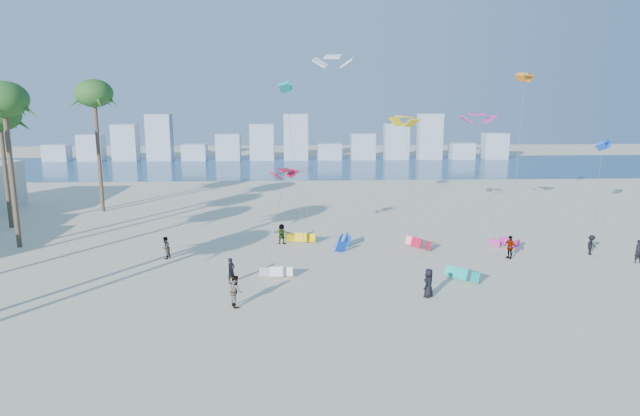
{
  "coord_description": "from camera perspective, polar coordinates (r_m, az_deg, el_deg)",
  "views": [
    {
      "loc": [
        1.31,
        -23.2,
        12.63
      ],
      "look_at": [
        3.0,
        16.0,
        4.5
      ],
      "focal_mm": 32.01,
      "sensor_mm": 36.0,
      "label": 1
    }
  ],
  "objects": [
    {
      "name": "flying_kites",
      "position": [
        47.33,
        11.98,
        9.48
      ],
      "size": [
        31.7,
        23.3,
        16.12
      ],
      "color": "red",
      "rests_on": "ground"
    },
    {
      "name": "kitesurfers_far",
      "position": [
        43.71,
        8.27,
        -4.04
      ],
      "size": [
        36.16,
        13.98,
        1.82
      ],
      "color": "black",
      "rests_on": "ground"
    },
    {
      "name": "kitesurfer_mid",
      "position": [
        34.49,
        -8.44,
        -8.21
      ],
      "size": [
        1.02,
        1.13,
        1.91
      ],
      "primitive_type": "imported",
      "rotation": [
        0.0,
        0.0,
        1.95
      ],
      "color": "gray",
      "rests_on": "ground"
    },
    {
      "name": "grounded_kites",
      "position": [
        44.67,
        5.88,
        -4.2
      ],
      "size": [
        21.02,
        12.11,
        1.03
      ],
      "color": "white",
      "rests_on": "ground"
    },
    {
      "name": "kitesurfer_near",
      "position": [
        38.61,
        -8.87,
        -6.19
      ],
      "size": [
        0.69,
        0.75,
        1.72
      ],
      "primitive_type": "imported",
      "rotation": [
        0.0,
        0.0,
        0.97
      ],
      "color": "black",
      "rests_on": "ground"
    },
    {
      "name": "ground",
      "position": [
        26.44,
        -5.24,
        -16.87
      ],
      "size": [
        220.0,
        220.0,
        0.0
      ],
      "primitive_type": "plane",
      "color": "beige",
      "rests_on": "ground"
    },
    {
      "name": "distant_skyline",
      "position": [
        105.66,
        -3.83,
        6.5
      ],
      "size": [
        85.0,
        3.0,
        8.4
      ],
      "color": "#9EADBF",
      "rests_on": "ground"
    },
    {
      "name": "ocean",
      "position": [
        96.04,
        -3.23,
        4.13
      ],
      "size": [
        220.0,
        220.0,
        0.0
      ],
      "primitive_type": "plane",
      "color": "navy",
      "rests_on": "ground"
    }
  ]
}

